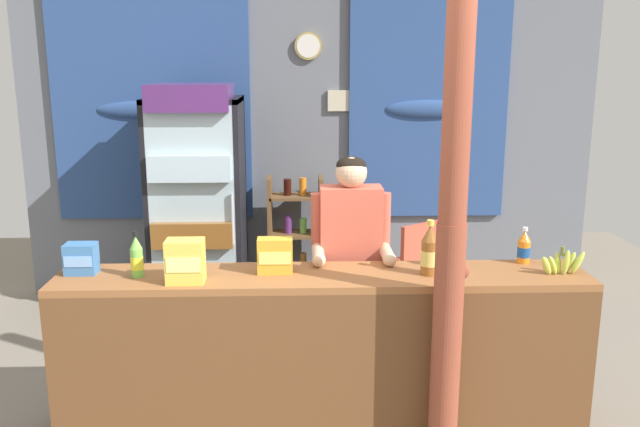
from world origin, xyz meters
TOP-DOWN VIEW (x-y plane):
  - ground_plane at (0.00, 1.16)m, footprint 7.54×7.54m
  - back_wall_curtained at (-0.04, 2.95)m, footprint 5.03×0.22m
  - stall_counter at (0.03, 0.45)m, footprint 2.95×0.47m
  - timber_post at (0.65, 0.20)m, footprint 0.17×0.15m
  - drink_fridge at (-0.92, 2.33)m, footprint 0.74×0.73m
  - bottle_shelf_rack at (-0.13, 2.65)m, footprint 0.48×0.28m
  - plastic_lawn_chair at (0.79, 2.12)m, footprint 0.61×0.61m
  - shopkeeper at (0.21, 0.95)m, footprint 0.48×0.42m
  - soda_bottle_iced_tea at (0.61, 0.52)m, footprint 0.10×0.10m
  - soda_bottle_orange_soda at (1.20, 0.72)m, footprint 0.07×0.07m
  - soda_bottle_lime_soda at (-0.99, 0.54)m, footprint 0.07×0.07m
  - soda_bottle_water at (0.76, 0.64)m, footprint 0.07×0.07m
  - snack_box_instant_noodle at (-0.71, 0.44)m, footprint 0.20×0.14m
  - snack_box_choco_powder at (-0.24, 0.58)m, footprint 0.19×0.11m
  - snack_box_biscuit at (-1.31, 0.61)m, footprint 0.17×0.12m
  - banana_bunch at (1.35, 0.51)m, footprint 0.27×0.06m

SIDE VIEW (x-z plane):
  - ground_plane at x=0.00m, z-range 0.00..0.00m
  - plastic_lawn_chair at x=0.79m, z-range 0.06..0.92m
  - stall_counter at x=0.03m, z-range 0.10..1.04m
  - bottle_shelf_rack at x=-0.13m, z-range 0.03..1.15m
  - shopkeeper at x=0.21m, z-range 0.20..1.73m
  - banana_bunch at x=1.35m, z-range 0.92..1.09m
  - snack_box_biscuit at x=-1.31m, z-range 0.94..1.11m
  - soda_bottle_orange_soda at x=1.20m, z-range 0.93..1.14m
  - snack_box_choco_powder at x=-0.24m, z-range 0.94..1.14m
  - soda_bottle_water at x=0.76m, z-range 0.92..1.17m
  - soda_bottle_lime_soda at x=-0.99m, z-range 0.92..1.18m
  - drink_fridge at x=-0.92m, z-range 0.10..2.02m
  - snack_box_instant_noodle at x=-0.71m, z-range 0.94..1.18m
  - soda_bottle_iced_tea at x=0.61m, z-range 0.92..1.23m
  - timber_post at x=0.65m, z-range -0.06..2.57m
  - back_wall_curtained at x=-0.04m, z-range 0.05..2.90m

